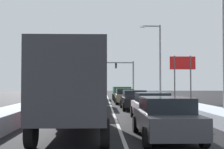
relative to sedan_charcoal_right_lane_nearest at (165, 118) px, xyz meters
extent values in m
plane|color=black|center=(-1.51, 13.56, -0.76)|extent=(131.09, 131.09, 0.00)
cube|color=silver|center=(-1.51, 18.60, -0.76)|extent=(0.14, 55.46, 0.01)
cube|color=silver|center=(3.79, 18.60, -0.46)|extent=(1.97, 55.46, 0.61)
cube|color=silver|center=(-6.81, 18.60, -0.39)|extent=(1.67, 55.46, 0.75)
cube|color=#38383D|center=(0.00, 0.04, -0.13)|extent=(1.82, 4.50, 0.70)
cube|color=black|center=(0.00, -0.11, 0.47)|extent=(1.64, 2.20, 0.55)
cube|color=red|center=(-0.69, -2.16, -0.01)|extent=(0.24, 0.08, 0.14)
cube|color=red|center=(0.69, -2.16, -0.01)|extent=(0.24, 0.08, 0.14)
cylinder|color=black|center=(-0.89, 1.59, -0.43)|extent=(0.22, 0.66, 0.66)
cylinder|color=black|center=(0.89, 1.59, -0.43)|extent=(0.22, 0.66, 0.66)
cylinder|color=black|center=(-0.89, -1.51, -0.43)|extent=(0.22, 0.66, 0.66)
cylinder|color=black|center=(0.89, -1.51, -0.43)|extent=(0.22, 0.66, 0.66)
cube|color=silver|center=(0.43, 5.62, -0.13)|extent=(1.82, 4.50, 0.70)
cube|color=black|center=(0.43, 5.47, 0.47)|extent=(1.64, 2.20, 0.55)
cube|color=red|center=(-0.26, 3.42, -0.01)|extent=(0.24, 0.08, 0.14)
cube|color=red|center=(1.12, 3.42, -0.01)|extent=(0.24, 0.08, 0.14)
cylinder|color=black|center=(-0.46, 7.17, -0.43)|extent=(0.22, 0.66, 0.66)
cylinder|color=black|center=(1.32, 7.17, -0.43)|extent=(0.22, 0.66, 0.66)
cylinder|color=black|center=(-0.46, 4.07, -0.43)|extent=(0.22, 0.66, 0.66)
cylinder|color=black|center=(1.32, 4.07, -0.43)|extent=(0.22, 0.66, 0.66)
cube|color=black|center=(0.19, 12.51, -0.13)|extent=(1.82, 4.50, 0.70)
cube|color=black|center=(0.19, 12.36, 0.47)|extent=(1.64, 2.20, 0.55)
cube|color=red|center=(-0.50, 10.31, -0.01)|extent=(0.24, 0.08, 0.14)
cube|color=red|center=(0.89, 10.31, -0.01)|extent=(0.24, 0.08, 0.14)
cylinder|color=black|center=(-0.70, 14.06, -0.43)|extent=(0.22, 0.66, 0.66)
cylinder|color=black|center=(1.08, 14.06, -0.43)|extent=(0.22, 0.66, 0.66)
cylinder|color=black|center=(-0.70, 10.96, -0.43)|extent=(0.22, 0.66, 0.66)
cylinder|color=black|center=(1.08, 10.96, -0.43)|extent=(0.22, 0.66, 0.66)
cube|color=#937F60|center=(-0.04, 19.25, -0.13)|extent=(1.82, 4.50, 0.70)
cube|color=black|center=(-0.04, 19.10, 0.47)|extent=(1.64, 2.20, 0.55)
cube|color=red|center=(-0.73, 17.05, -0.01)|extent=(0.24, 0.08, 0.14)
cube|color=red|center=(0.65, 17.05, -0.01)|extent=(0.24, 0.08, 0.14)
cylinder|color=black|center=(-0.93, 20.80, -0.43)|extent=(0.22, 0.66, 0.66)
cylinder|color=black|center=(0.85, 20.80, -0.43)|extent=(0.22, 0.66, 0.66)
cylinder|color=black|center=(-0.93, 17.70, -0.43)|extent=(0.22, 0.66, 0.66)
cylinder|color=black|center=(0.85, 17.70, -0.43)|extent=(0.22, 0.66, 0.66)
cube|color=#1E5633|center=(0.03, 25.34, 0.28)|extent=(1.95, 4.90, 1.25)
cube|color=black|center=(0.03, 22.93, 0.56)|extent=(1.56, 0.06, 0.55)
cube|color=red|center=(-0.75, 22.94, 0.18)|extent=(0.20, 0.08, 0.28)
cube|color=red|center=(0.81, 22.94, 0.18)|extent=(0.20, 0.08, 0.28)
cylinder|color=black|center=(-0.92, 27.04, -0.39)|extent=(0.25, 0.74, 0.74)
cylinder|color=black|center=(0.99, 27.04, -0.39)|extent=(0.25, 0.74, 0.74)
cylinder|color=black|center=(-0.92, 23.64, -0.39)|extent=(0.25, 0.74, 0.74)
cylinder|color=black|center=(0.99, 23.64, -0.39)|extent=(0.25, 0.74, 0.74)
cube|color=maroon|center=(-3.30, 3.64, 0.80)|extent=(2.35, 2.20, 2.00)
cube|color=#333338|center=(-3.30, 0.04, 1.30)|extent=(2.35, 5.00, 2.60)
cylinder|color=black|center=(-4.43, 3.94, -0.30)|extent=(0.28, 0.92, 0.92)
cylinder|color=black|center=(-2.18, 3.94, -0.30)|extent=(0.28, 0.92, 0.92)
cylinder|color=black|center=(-4.43, -1.46, -0.30)|extent=(0.28, 0.92, 0.92)
cylinder|color=black|center=(-2.18, -1.46, -0.30)|extent=(0.28, 0.92, 0.92)
cube|color=maroon|center=(-3.16, 8.83, -0.13)|extent=(1.82, 4.50, 0.70)
cube|color=black|center=(-3.16, 8.68, 0.47)|extent=(1.64, 2.20, 0.55)
cube|color=red|center=(-3.85, 6.63, -0.01)|extent=(0.24, 0.08, 0.14)
cube|color=red|center=(-2.47, 6.63, -0.01)|extent=(0.24, 0.08, 0.14)
cylinder|color=black|center=(-4.05, 10.38, -0.43)|extent=(0.22, 0.66, 0.66)
cylinder|color=black|center=(-2.27, 10.38, -0.43)|extent=(0.22, 0.66, 0.66)
cylinder|color=black|center=(-4.05, 7.28, -0.43)|extent=(0.22, 0.66, 0.66)
cylinder|color=black|center=(-2.27, 7.28, -0.43)|extent=(0.22, 0.66, 0.66)
cube|color=#B7BABF|center=(-3.08, 15.50, 0.28)|extent=(1.95, 4.90, 1.25)
cube|color=black|center=(-3.08, 13.09, 0.56)|extent=(1.56, 0.06, 0.55)
cube|color=red|center=(-3.86, 13.10, 0.18)|extent=(0.20, 0.08, 0.28)
cube|color=red|center=(-2.30, 13.10, 0.18)|extent=(0.20, 0.08, 0.28)
cylinder|color=black|center=(-4.04, 17.20, -0.39)|extent=(0.25, 0.74, 0.74)
cylinder|color=black|center=(-2.13, 17.20, -0.39)|extent=(0.25, 0.74, 0.74)
cylinder|color=black|center=(-4.04, 13.80, -0.39)|extent=(0.25, 0.74, 0.74)
cylinder|color=black|center=(-2.13, 13.80, -0.39)|extent=(0.25, 0.74, 0.74)
cube|color=slate|center=(-3.13, 21.89, -0.13)|extent=(1.82, 4.50, 0.70)
cube|color=black|center=(-3.13, 21.74, 0.47)|extent=(1.64, 2.20, 0.55)
cube|color=red|center=(-3.83, 19.69, -0.01)|extent=(0.24, 0.08, 0.14)
cube|color=red|center=(-2.44, 19.69, -0.01)|extent=(0.24, 0.08, 0.14)
cylinder|color=black|center=(-4.02, 23.44, -0.43)|extent=(0.22, 0.66, 0.66)
cylinder|color=black|center=(-2.24, 23.44, -0.43)|extent=(0.22, 0.66, 0.66)
cylinder|color=black|center=(-4.02, 20.34, -0.43)|extent=(0.22, 0.66, 0.66)
cylinder|color=black|center=(-2.24, 20.34, -0.43)|extent=(0.22, 0.66, 0.66)
cube|color=navy|center=(-3.21, 28.93, 0.28)|extent=(1.95, 4.90, 1.25)
cube|color=black|center=(-3.21, 26.52, 0.56)|extent=(1.56, 0.06, 0.55)
cube|color=red|center=(-3.99, 26.53, 0.18)|extent=(0.20, 0.08, 0.28)
cube|color=red|center=(-2.43, 26.53, 0.18)|extent=(0.20, 0.08, 0.28)
cylinder|color=black|center=(-4.16, 30.63, -0.39)|extent=(0.25, 0.74, 0.74)
cylinder|color=black|center=(-2.25, 30.63, -0.39)|extent=(0.25, 0.74, 0.74)
cylinder|color=black|center=(-4.16, 27.23, -0.39)|extent=(0.25, 0.74, 0.74)
cylinder|color=black|center=(-2.25, 27.23, -0.39)|extent=(0.25, 0.74, 0.74)
cylinder|color=slate|center=(3.39, 43.81, 2.34)|extent=(0.28, 0.28, 6.20)
cube|color=slate|center=(-0.31, 43.81, 5.19)|extent=(7.40, 0.20, 0.20)
cube|color=black|center=(0.19, 43.81, 4.61)|extent=(0.34, 0.34, 0.95)
sphere|color=#4C0A0A|center=(0.19, 43.62, 4.90)|extent=(0.22, 0.22, 0.22)
sphere|color=#593F0C|center=(0.19, 43.62, 4.61)|extent=(0.22, 0.22, 0.22)
sphere|color=green|center=(0.19, 43.62, 4.33)|extent=(0.22, 0.22, 0.22)
cube|color=black|center=(-3.21, 43.81, 4.61)|extent=(0.34, 0.34, 0.95)
sphere|color=#4C0A0A|center=(-3.21, 43.62, 4.90)|extent=(0.22, 0.22, 0.22)
sphere|color=#593F0C|center=(-3.21, 43.62, 4.61)|extent=(0.22, 0.22, 0.22)
sphere|color=green|center=(-3.21, 43.62, 4.33)|extent=(0.22, 0.22, 0.22)
cylinder|color=gray|center=(4.70, 5.99, 3.79)|extent=(0.22, 0.22, 9.11)
cylinder|color=gray|center=(4.94, 26.16, 3.94)|extent=(0.22, 0.22, 9.42)
cube|color=gray|center=(3.84, 26.16, 8.50)|extent=(2.20, 0.14, 0.14)
ellipsoid|color=#EAE5C6|center=(2.74, 26.16, 8.40)|extent=(0.70, 0.36, 0.24)
cylinder|color=#59595B|center=(6.62, 25.63, 1.99)|extent=(0.16, 0.16, 5.50)
cylinder|color=#59595B|center=(8.62, 25.63, 1.99)|extent=(0.16, 0.16, 5.50)
cube|color=red|center=(7.62, 25.63, 3.84)|extent=(3.20, 0.12, 1.60)
camera|label=1|loc=(-2.24, -10.62, 1.21)|focal=47.53mm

